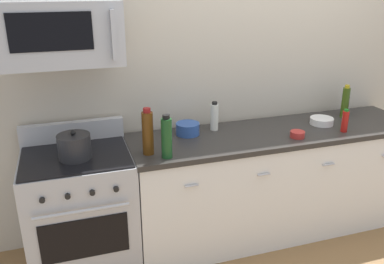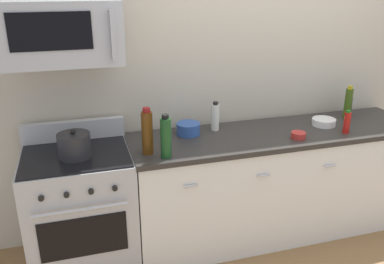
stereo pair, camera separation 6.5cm
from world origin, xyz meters
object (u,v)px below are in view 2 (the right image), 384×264
Objects in this scene: bottle_wine_amber at (147,132)px; bowl_red_small at (298,135)px; stockpot at (74,145)px; bowl_blue_mixing at (188,128)px; bottle_olive_oil at (348,103)px; bottle_hot_sauce_red at (347,122)px; bottle_soy_sauce_dark at (349,106)px; bowl_white_ceramic at (324,122)px; microwave at (62,33)px; bottle_vinegar_white at (215,117)px; bottle_wine_green at (166,137)px; range_oven at (82,210)px.

bottle_wine_amber is 2.97× the size of bowl_red_small.
stockpot is (-0.49, 0.08, -0.07)m from bottle_wine_amber.
bowl_red_small is at bearing -22.13° from bowl_blue_mixing.
bowl_red_small is at bearing -2.29° from bottle_wine_amber.
bowl_red_small is (-0.65, -0.30, -0.11)m from bottle_olive_oil.
bottle_soy_sauce_dark is (0.29, 0.37, -0.00)m from bottle_hot_sauce_red.
bottle_olive_oil reaches higher than bowl_white_ceramic.
bowl_red_small is at bearing 179.26° from bottle_hot_sauce_red.
bottle_olive_oil is (2.31, 0.08, -0.69)m from microwave.
bottle_hot_sauce_red is 1.01× the size of bowl_blue_mixing.
bottle_wine_amber reaches higher than stockpot.
bowl_blue_mixing is (-1.21, 0.33, -0.04)m from bottle_hot_sauce_red.
bottle_wine_amber is (0.49, -0.17, -0.67)m from microwave.
bottle_wine_green is (-0.50, -0.41, 0.03)m from bottle_vinegar_white.
bottle_soy_sauce_dark is 1.82m from bottle_wine_green.
bottle_wine_green is 0.47m from bowl_blue_mixing.
bottle_vinegar_white is at bearing 159.77° from bottle_hot_sauce_red.
bottle_wine_amber reaches higher than bottle_soy_sauce_dark.
bottle_olive_oil is 0.87× the size of bottle_wine_amber.
bottle_vinegar_white is at bearing 170.42° from bowl_white_ceramic.
bottle_wine_amber is at bearing 178.12° from bottle_hot_sauce_red.
bowl_blue_mixing is (0.37, 0.27, -0.11)m from bottle_wine_amber.
bottle_hot_sauce_red is 0.97× the size of bowl_white_ceramic.
bottle_wine_green reaches higher than bottle_soy_sauce_dark.
bottle_soy_sauce_dark is at bearing 13.30° from bottle_wine_green.
bottle_soy_sauce_dark is at bearing 4.56° from range_oven.
stockpot reaches higher than range_oven.
bottle_wine_amber reaches higher than bowl_red_small.
bottle_vinegar_white is at bearing 147.40° from bowl_red_small.
bowl_blue_mixing is at bearing 174.01° from bowl_white_ceramic.
bottle_soy_sauce_dark is at bearing 1.66° from bowl_blue_mixing.
range_oven is at bearing -179.28° from bowl_white_ceramic.
range_oven is 5.94× the size of bottle_soy_sauce_dark.
stockpot is at bearing 175.77° from bowl_red_small.
bottle_hot_sauce_red is at bearing -15.08° from bowl_blue_mixing.
bottle_olive_oil reaches higher than bowl_red_small.
bottle_olive_oil is 1.57× the size of bowl_blue_mixing.
range_oven is at bearing -175.44° from bottle_soy_sauce_dark.
microwave reaches higher than range_oven.
bottle_wine_green is 1.44m from bowl_white_ceramic.
bottle_wine_green reaches higher than bottle_olive_oil.
bottle_wine_amber reaches higher than bottle_wine_green.
range_oven is 1.28m from microwave.
bottle_wine_green reaches higher than bottle_vinegar_white.
bottle_wine_amber reaches higher than bowl_white_ceramic.
bowl_white_ceramic is 2.02m from stockpot.
bowl_red_small is (0.79, -0.32, -0.02)m from bowl_blue_mixing.
bottle_wine_amber reaches higher than bottle_vinegar_white.
bowl_white_ceramic is at bearing -161.08° from bottle_olive_oil.
range_oven is 3.68× the size of bottle_olive_oil.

